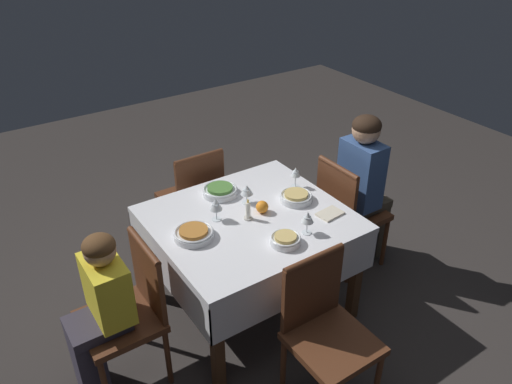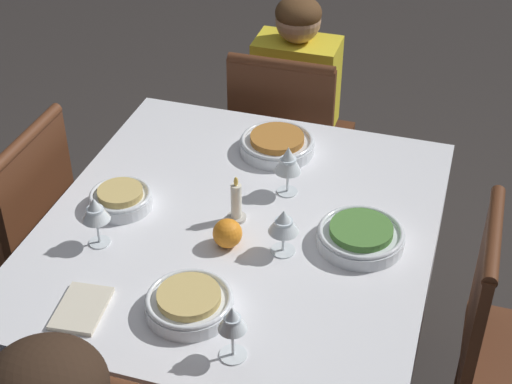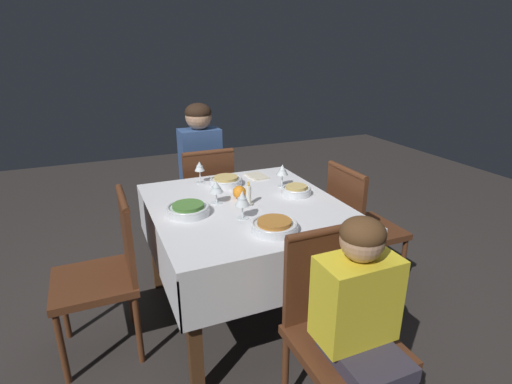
{
  "view_description": "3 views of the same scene",
  "coord_description": "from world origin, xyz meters",
  "views": [
    {
      "loc": [
        1.36,
        2.1,
        2.4
      ],
      "look_at": [
        -0.1,
        -0.08,
        0.83
      ],
      "focal_mm": 35.0,
      "sensor_mm": 36.0,
      "label": 1
    },
    {
      "loc": [
        -1.57,
        -0.53,
        2.02
      ],
      "look_at": [
        0.02,
        -0.04,
        0.82
      ],
      "focal_mm": 55.0,
      "sensor_mm": 36.0,
      "label": 2
    },
    {
      "loc": [
        1.93,
        -0.76,
        1.56
      ],
      "look_at": [
        0.08,
        0.03,
        0.82
      ],
      "focal_mm": 28.0,
      "sensor_mm": 36.0,
      "label": 3
    }
  ],
  "objects": [
    {
      "name": "dining_table",
      "position": [
        0.0,
        0.0,
        0.63
      ],
      "size": [
        1.14,
        1.03,
        0.72
      ],
      "color": "silver",
      "rests_on": "ground_plane"
    },
    {
      "name": "chair_east",
      "position": [
        0.82,
        0.08,
        0.48
      ],
      "size": [
        0.41,
        0.41,
        0.87
      ],
      "rotation": [
        0.0,
        0.0,
        1.57
      ],
      "color": "#562D19",
      "rests_on": "ground_plane"
    },
    {
      "name": "chair_north",
      "position": [
        0.04,
        0.77,
        0.48
      ],
      "size": [
        0.41,
        0.41,
        0.87
      ],
      "rotation": [
        0.0,
        0.0,
        3.14
      ],
      "color": "#562D19",
      "rests_on": "ground_plane"
    },
    {
      "name": "person_child_yellow",
      "position": [
        0.98,
        0.08,
        0.55
      ],
      "size": [
        0.33,
        0.3,
        1.0
      ],
      "rotation": [
        0.0,
        0.0,
        1.57
      ],
      "color": "#383342",
      "rests_on": "ground_plane"
    },
    {
      "name": "bowl_west",
      "position": [
        -0.35,
        0.01,
        0.75
      ],
      "size": [
        0.21,
        0.21,
        0.06
      ],
      "color": "silver",
      "rests_on": "dining_table"
    },
    {
      "name": "wine_glass_west",
      "position": [
        -0.45,
        -0.13,
        0.83
      ],
      "size": [
        0.06,
        0.06,
        0.14
      ],
      "color": "white",
      "rests_on": "dining_table"
    },
    {
      "name": "bowl_east",
      "position": [
        0.38,
        0.0,
        0.75
      ],
      "size": [
        0.23,
        0.23,
        0.06
      ],
      "color": "silver",
      "rests_on": "dining_table"
    },
    {
      "name": "wine_glass_east",
      "position": [
        0.18,
        -0.09,
        0.83
      ],
      "size": [
        0.08,
        0.08,
        0.15
      ],
      "color": "white",
      "rests_on": "dining_table"
    },
    {
      "name": "bowl_north",
      "position": [
        -0.02,
        0.33,
        0.75
      ],
      "size": [
        0.17,
        0.17,
        0.06
      ],
      "color": "silver",
      "rests_on": "dining_table"
    },
    {
      "name": "wine_glass_north",
      "position": [
        -0.18,
        0.32,
        0.83
      ],
      "size": [
        0.07,
        0.07,
        0.14
      ],
      "color": "white",
      "rests_on": "dining_table"
    },
    {
      "name": "bowl_south",
      "position": [
        0.01,
        -0.33,
        0.75
      ],
      "size": [
        0.23,
        0.23,
        0.06
      ],
      "color": "silver",
      "rests_on": "dining_table"
    },
    {
      "name": "wine_glass_south",
      "position": [
        -0.07,
        -0.14,
        0.82
      ],
      "size": [
        0.08,
        0.08,
        0.13
      ],
      "color": "white",
      "rests_on": "dining_table"
    },
    {
      "name": "candle_centerpiece",
      "position": [
        0.02,
        0.01,
        0.78
      ],
      "size": [
        0.05,
        0.05,
        0.14
      ],
      "color": "beige",
      "rests_on": "dining_table"
    },
    {
      "name": "orange_fruit",
      "position": [
        -0.09,
        0.0,
        0.76
      ],
      "size": [
        0.08,
        0.08,
        0.08
      ],
      "primitive_type": "sphere",
      "color": "orange",
      "rests_on": "dining_table"
    },
    {
      "name": "napkin_red_folded",
      "position": [
        -0.42,
        0.25,
        0.73
      ],
      "size": [
        0.17,
        0.12,
        0.01
      ],
      "rotation": [
        0.0,
        0.0,
        0.1
      ],
      "color": "beige",
      "rests_on": "dining_table"
    }
  ]
}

